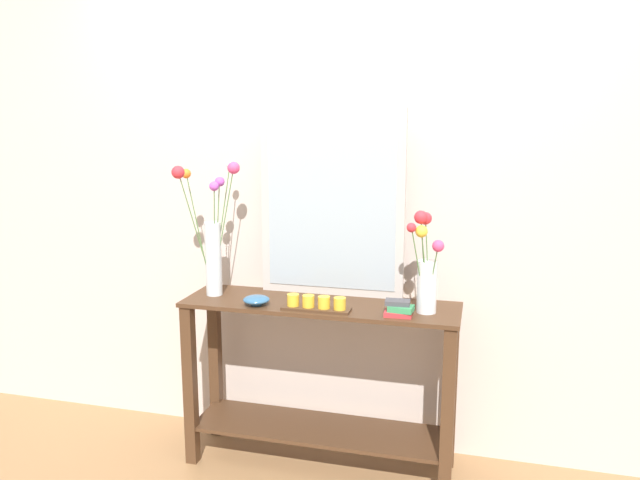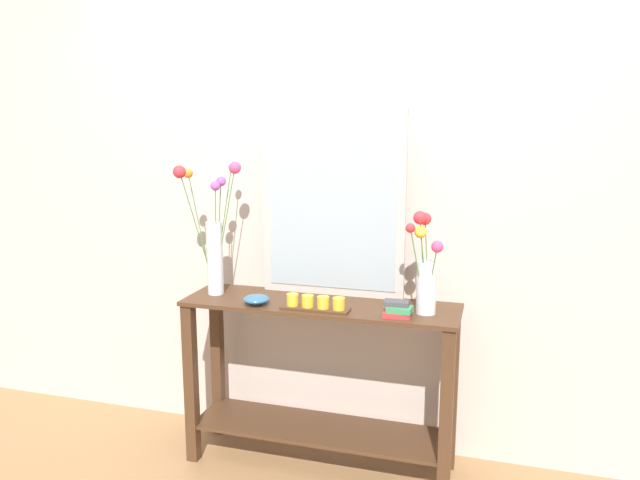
{
  "view_description": "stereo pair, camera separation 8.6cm",
  "coord_description": "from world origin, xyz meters",
  "px_view_note": "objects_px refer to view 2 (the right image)",
  "views": [
    {
      "loc": [
        0.72,
        -2.74,
        1.69
      ],
      "look_at": [
        0.0,
        0.0,
        1.14
      ],
      "focal_mm": 34.6,
      "sensor_mm": 36.0,
      "label": 1
    },
    {
      "loc": [
        0.81,
        -2.72,
        1.69
      ],
      "look_at": [
        0.0,
        0.0,
        1.14
      ],
      "focal_mm": 34.6,
      "sensor_mm": 36.0,
      "label": 2
    }
  ],
  "objects_px": {
    "decorative_bowl": "(256,299)",
    "book_stack": "(398,309)",
    "mirror_leaning": "(332,204)",
    "vase_right": "(426,271)",
    "console_table": "(320,370)",
    "tall_vase_left": "(213,237)",
    "candle_tray": "(315,304)"
  },
  "relations": [
    {
      "from": "decorative_bowl",
      "to": "book_stack",
      "type": "bearing_deg",
      "value": 0.93
    },
    {
      "from": "mirror_leaning",
      "to": "vase_right",
      "type": "xyz_separation_m",
      "value": [
        0.48,
        -0.19,
        -0.26
      ]
    },
    {
      "from": "mirror_leaning",
      "to": "console_table",
      "type": "bearing_deg",
      "value": -96.14
    },
    {
      "from": "tall_vase_left",
      "to": "vase_right",
      "type": "relative_size",
      "value": 1.41
    },
    {
      "from": "console_table",
      "to": "mirror_leaning",
      "type": "relative_size",
      "value": 1.45
    },
    {
      "from": "decorative_bowl",
      "to": "tall_vase_left",
      "type": "bearing_deg",
      "value": 157.76
    },
    {
      "from": "mirror_leaning",
      "to": "book_stack",
      "type": "height_order",
      "value": "mirror_leaning"
    },
    {
      "from": "tall_vase_left",
      "to": "console_table",
      "type": "bearing_deg",
      "value": 0.62
    },
    {
      "from": "console_table",
      "to": "tall_vase_left",
      "type": "distance_m",
      "value": 0.84
    },
    {
      "from": "console_table",
      "to": "decorative_bowl",
      "type": "distance_m",
      "value": 0.48
    },
    {
      "from": "mirror_leaning",
      "to": "decorative_bowl",
      "type": "height_order",
      "value": "mirror_leaning"
    },
    {
      "from": "book_stack",
      "to": "mirror_leaning",
      "type": "bearing_deg",
      "value": 145.22
    },
    {
      "from": "mirror_leaning",
      "to": "tall_vase_left",
      "type": "relative_size",
      "value": 1.38
    },
    {
      "from": "candle_tray",
      "to": "book_stack",
      "type": "relative_size",
      "value": 2.42
    },
    {
      "from": "console_table",
      "to": "mirror_leaning",
      "type": "height_order",
      "value": "mirror_leaning"
    },
    {
      "from": "mirror_leaning",
      "to": "book_stack",
      "type": "bearing_deg",
      "value": -34.78
    },
    {
      "from": "mirror_leaning",
      "to": "vase_right",
      "type": "relative_size",
      "value": 1.94
    },
    {
      "from": "console_table",
      "to": "candle_tray",
      "type": "distance_m",
      "value": 0.39
    },
    {
      "from": "tall_vase_left",
      "to": "mirror_leaning",
      "type": "bearing_deg",
      "value": 16.07
    },
    {
      "from": "tall_vase_left",
      "to": "book_stack",
      "type": "xyz_separation_m",
      "value": [
        0.94,
        -0.1,
        -0.26
      ]
    },
    {
      "from": "console_table",
      "to": "vase_right",
      "type": "xyz_separation_m",
      "value": [
        0.5,
        -0.03,
        0.54
      ]
    },
    {
      "from": "console_table",
      "to": "candle_tray",
      "type": "height_order",
      "value": "candle_tray"
    },
    {
      "from": "tall_vase_left",
      "to": "candle_tray",
      "type": "distance_m",
      "value": 0.63
    },
    {
      "from": "book_stack",
      "to": "tall_vase_left",
      "type": "bearing_deg",
      "value": 174.03
    },
    {
      "from": "candle_tray",
      "to": "book_stack",
      "type": "height_order",
      "value": "book_stack"
    },
    {
      "from": "tall_vase_left",
      "to": "decorative_bowl",
      "type": "xyz_separation_m",
      "value": [
        0.27,
        -0.11,
        -0.27
      ]
    },
    {
      "from": "console_table",
      "to": "book_stack",
      "type": "relative_size",
      "value": 10.1
    },
    {
      "from": "decorative_bowl",
      "to": "console_table",
      "type": "bearing_deg",
      "value": 22.32
    },
    {
      "from": "vase_right",
      "to": "mirror_leaning",
      "type": "bearing_deg",
      "value": 158.7
    },
    {
      "from": "tall_vase_left",
      "to": "decorative_bowl",
      "type": "height_order",
      "value": "tall_vase_left"
    },
    {
      "from": "mirror_leaning",
      "to": "candle_tray",
      "type": "height_order",
      "value": "mirror_leaning"
    },
    {
      "from": "tall_vase_left",
      "to": "book_stack",
      "type": "distance_m",
      "value": 0.98
    }
  ]
}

